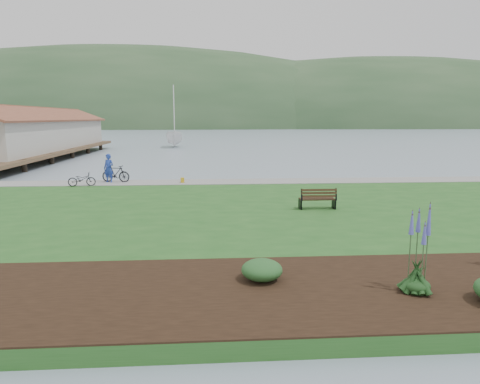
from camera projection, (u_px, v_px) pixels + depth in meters
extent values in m
plane|color=gray|center=(248.00, 213.00, 19.42)|extent=(600.00, 600.00, 0.00)
cube|color=#20511C|center=(252.00, 219.00, 17.42)|extent=(34.00, 20.00, 0.40)
cube|color=gray|center=(238.00, 181.00, 26.13)|extent=(34.00, 2.20, 0.03)
cube|color=black|center=(413.00, 286.00, 9.91)|extent=(24.00, 4.40, 0.04)
cube|color=#4C3826|center=(31.00, 152.00, 43.49)|extent=(8.00, 36.00, 0.30)
cube|color=#B2ADA3|center=(37.00, 135.00, 45.18)|extent=(6.40, 28.00, 3.00)
cube|color=black|center=(317.00, 199.00, 18.34)|extent=(1.51, 0.53, 0.05)
cube|color=black|center=(319.00, 194.00, 18.01)|extent=(1.51, 0.15, 0.47)
cube|color=black|center=(300.00, 204.00, 18.33)|extent=(0.06, 0.52, 0.42)
cube|color=black|center=(334.00, 204.00, 18.42)|extent=(0.06, 0.52, 0.42)
imported|color=#223B9E|center=(109.00, 166.00, 25.62)|extent=(0.88, 0.75, 2.03)
imported|color=black|center=(82.00, 179.00, 24.36)|extent=(0.72, 1.57, 0.79)
imported|color=black|center=(116.00, 174.00, 25.84)|extent=(0.94, 1.84, 1.07)
imported|color=silver|center=(175.00, 147.00, 62.66)|extent=(11.39, 11.57, 28.36)
cube|color=#BC9616|center=(182.00, 180.00, 25.64)|extent=(0.24, 0.33, 0.32)
ellipsoid|color=#123312|center=(416.00, 285.00, 9.50)|extent=(0.62, 0.62, 0.31)
cone|color=#414598|center=(419.00, 238.00, 9.31)|extent=(0.36, 0.36, 1.86)
ellipsoid|color=#1E4C21|center=(262.00, 270.00, 10.18)|extent=(0.99, 0.99, 0.49)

